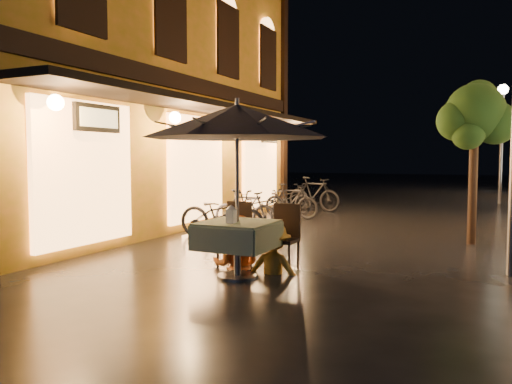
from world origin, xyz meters
The scene contains 17 objects.
ground centered at (0.00, 0.00, 0.00)m, with size 90.00×90.00×0.00m, color black.
west_building centered at (-5.72, 4.00, 3.71)m, with size 5.90×11.40×7.40m.
street_tree centered at (2.41, 4.51, 2.42)m, with size 1.43×1.20×3.15m.
streetlamp_far centered at (3.00, 14.00, 2.92)m, with size 0.36×0.36×4.23m.
cafe_table centered at (-0.43, 0.22, 0.59)m, with size 0.99×0.99×0.78m.
patio_umbrella centered at (-0.43, 0.22, 2.15)m, with size 2.54×2.54×2.46m.
cafe_chair_left centered at (-0.83, 0.96, 0.54)m, with size 0.42×0.42×0.97m.
cafe_chair_right centered at (-0.03, 0.96, 0.54)m, with size 0.42×0.42×0.97m.
table_lantern centered at (-0.43, 0.04, 0.92)m, with size 0.16×0.16×0.25m.
person_orange centered at (-0.75, 0.81, 0.77)m, with size 0.75×0.59×1.55m, color #BF6127.
person_yellow centered at (-0.09, 0.72, 0.68)m, with size 0.88×0.51×1.37m, color gold.
bicycle_0 centered at (-2.25, 3.05, 0.50)m, with size 0.66×1.89×0.99m, color black.
bicycle_1 centered at (-2.37, 4.37, 0.46)m, with size 0.43×1.53×0.92m, color black.
bicycle_2 centered at (-2.44, 5.31, 0.44)m, with size 0.59×1.68×0.88m, color black.
bicycle_3 centered at (-2.18, 6.77, 0.47)m, with size 0.44×1.57×0.95m, color black.
bicycle_4 centered at (-2.80, 8.10, 0.45)m, with size 0.59×1.71×0.90m, color black.
bicycle_5 centered at (-2.22, 8.80, 0.53)m, with size 0.50×1.76×1.06m, color black.
Camera 1 is at (2.71, -5.82, 1.66)m, focal length 35.00 mm.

